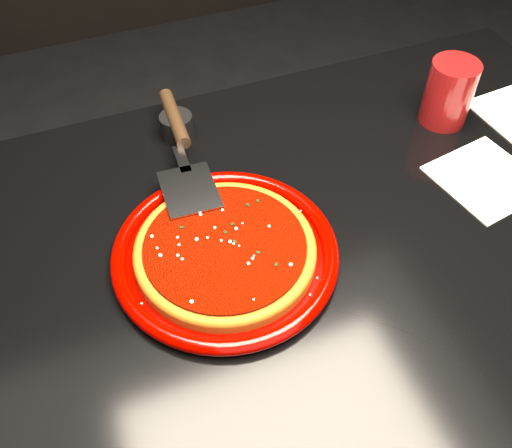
# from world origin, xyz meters

# --- Properties ---
(floor) EXTENTS (4.00, 4.00, 0.01)m
(floor) POSITION_xyz_m (0.00, 0.00, -0.01)
(floor) COLOR black
(floor) RESTS_ON ground
(table) EXTENTS (1.20, 0.80, 0.75)m
(table) POSITION_xyz_m (0.00, 0.00, 0.38)
(table) COLOR black
(table) RESTS_ON floor
(plate) EXTENTS (0.42, 0.42, 0.02)m
(plate) POSITION_xyz_m (-0.16, 0.00, 0.76)
(plate) COLOR #720200
(plate) RESTS_ON table
(pizza_crust) EXTENTS (0.34, 0.34, 0.01)m
(pizza_crust) POSITION_xyz_m (-0.16, 0.00, 0.77)
(pizza_crust) COLOR brown
(pizza_crust) RESTS_ON plate
(pizza_crust_rim) EXTENTS (0.34, 0.34, 0.02)m
(pizza_crust_rim) POSITION_xyz_m (-0.16, 0.00, 0.77)
(pizza_crust_rim) COLOR brown
(pizza_crust_rim) RESTS_ON plate
(pizza_sauce) EXTENTS (0.30, 0.30, 0.01)m
(pizza_sauce) POSITION_xyz_m (-0.16, 0.00, 0.78)
(pizza_sauce) COLOR #660A00
(pizza_sauce) RESTS_ON plate
(parmesan_dusting) EXTENTS (0.23, 0.23, 0.01)m
(parmesan_dusting) POSITION_xyz_m (-0.16, 0.00, 0.78)
(parmesan_dusting) COLOR #FFEFC4
(parmesan_dusting) RESTS_ON plate
(basil_flecks) EXTENTS (0.21, 0.21, 0.00)m
(basil_flecks) POSITION_xyz_m (-0.16, 0.00, 0.78)
(basil_flecks) COLOR black
(basil_flecks) RESTS_ON plate
(pizza_server) EXTENTS (0.12, 0.36, 0.03)m
(pizza_server) POSITION_xyz_m (-0.16, 0.21, 0.79)
(pizza_server) COLOR #ACAEB3
(pizza_server) RESTS_ON plate
(cup) EXTENTS (0.09, 0.09, 0.12)m
(cup) POSITION_xyz_m (0.32, 0.16, 0.81)
(cup) COLOR maroon
(cup) RESTS_ON table
(napkin_a) EXTENTS (0.18, 0.18, 0.00)m
(napkin_a) POSITION_xyz_m (0.30, 0.00, 0.75)
(napkin_a) COLOR white
(napkin_a) RESTS_ON table
(ramekin) EXTENTS (0.06, 0.06, 0.04)m
(ramekin) POSITION_xyz_m (-0.15, 0.30, 0.77)
(ramekin) COLOR black
(ramekin) RESTS_ON table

